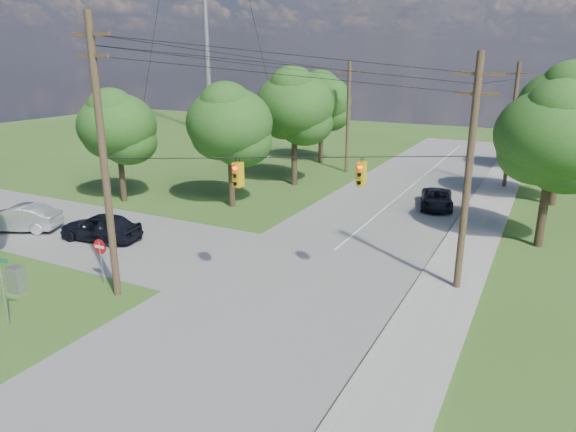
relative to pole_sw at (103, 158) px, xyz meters
The scene contains 22 objects.
ground 7.75m from the pole_sw, ahead, with size 140.00×140.00×0.00m, color #31521B.
main_road 10.16m from the pole_sw, 34.88° to the left, with size 10.00×100.00×0.03m, color gray.
sidewalk_east 15.37m from the pole_sw, 19.08° to the left, with size 2.60×100.00×0.12m, color #98958E.
pole_sw is the anchor object (origin of this frame).
pole_ne 15.51m from the pole_sw, 29.38° to the left, with size 2.00×0.32×10.50m.
pole_north_e 32.55m from the pole_sw, 65.48° to the left, with size 2.00×0.32×10.00m.
pole_north_w 29.62m from the pole_sw, 90.77° to the left, with size 2.00×0.32×10.00m.
power_lines 13.04m from the pole_sw, 61.30° to the left, with size 13.93×29.62×4.93m.
traffic_signals 8.24m from the pole_sw, 29.38° to the left, with size 4.91×3.27×1.05m.
tree_w_near 14.99m from the pole_sw, 103.11° to the left, with size 6.00×6.00×8.40m.
tree_w_mid 22.73m from the pole_sw, 96.06° to the left, with size 6.40×6.40×9.22m.
tree_w_far 32.90m from the pole_sw, 97.69° to the left, with size 6.00×6.00×8.73m.
tree_e_near 22.78m from the pole_sw, 43.22° to the left, with size 6.20×6.20×8.81m.
tree_e_mid 30.79m from the pole_sw, 56.26° to the left, with size 6.60×6.60×9.64m.
tree_e_far 40.90m from the pole_sw, 66.82° to the left, with size 5.80×5.80×8.32m.
tree_cross_n 16.64m from the pole_sw, 133.29° to the left, with size 5.60×5.60×7.91m.
car_cross_dark 9.51m from the pole_sw, 141.31° to the left, with size 1.93×4.80×1.64m, color black.
car_cross_silver 13.65m from the pole_sw, 162.07° to the left, with size 1.71×4.90×1.61m, color #B1B5B8.
car_main_north 23.71m from the pole_sw, 64.86° to the left, with size 2.14×4.65×1.29m, color black.
control_cabinet 7.26m from the pole_sw, 154.91° to the right, with size 0.69×0.50×1.25m, color #919397.
do_not_enter_sign 4.89m from the pole_sw, 158.27° to the left, with size 0.73×0.08×2.20m.
street_name_sign 6.27m from the pole_sw, 115.08° to the right, with size 0.83×0.26×2.86m.
Camera 1 is at (11.91, -14.84, 10.17)m, focal length 32.00 mm.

